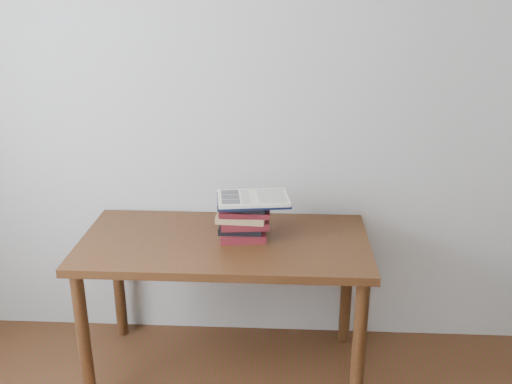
{
  "coord_description": "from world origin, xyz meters",
  "views": [
    {
      "loc": [
        0.24,
        -1.05,
        1.87
      ],
      "look_at": [
        0.12,
        1.38,
        0.97
      ],
      "focal_mm": 40.0,
      "sensor_mm": 36.0,
      "label": 1
    }
  ],
  "objects": [
    {
      "name": "book_stack",
      "position": [
        0.05,
        1.41,
        0.82
      ],
      "size": [
        0.25,
        0.21,
        0.18
      ],
      "color": "maroon",
      "rests_on": "desk"
    },
    {
      "name": "room_shell",
      "position": [
        -0.08,
        0.01,
        1.63
      ],
      "size": [
        3.54,
        3.54,
        2.62
      ],
      "color": "#B0AFA6",
      "rests_on": "ground"
    },
    {
      "name": "desk",
      "position": [
        -0.03,
        1.38,
        0.63
      ],
      "size": [
        1.36,
        0.68,
        0.73
      ],
      "color": "#4A2C12",
      "rests_on": "ground"
    },
    {
      "name": "open_book",
      "position": [
        0.1,
        1.41,
        0.93
      ],
      "size": [
        0.36,
        0.27,
        0.03
      ],
      "rotation": [
        0.0,
        0.0,
        0.14
      ],
      "color": "black",
      "rests_on": "book_stack"
    }
  ]
}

